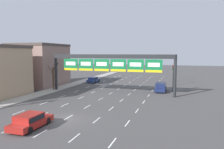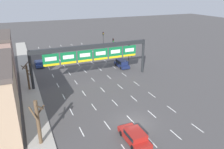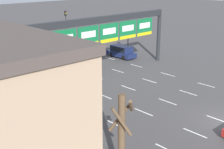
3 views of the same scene
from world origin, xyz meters
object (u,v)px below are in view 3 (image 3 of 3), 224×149
object	(u,v)px
suv_navy	(121,51)
tree_bare_second	(122,136)
traffic_light_mid_block	(128,30)
sign_gantry	(97,29)
traffic_light_far_end	(89,25)
traffic_light_near_gantry	(66,19)

from	to	relation	value
suv_navy	tree_bare_second	size ratio (longest dim) A/B	0.83
traffic_light_mid_block	tree_bare_second	world-z (taller)	tree_bare_second
sign_gantry	suv_navy	xyz separation A→B (m)	(8.18, 4.50, -4.57)
traffic_light_mid_block	traffic_light_far_end	bearing A→B (deg)	88.37
traffic_light_mid_block	traffic_light_far_end	size ratio (longest dim) A/B	1.12
traffic_light_near_gantry	traffic_light_far_end	world-z (taller)	traffic_light_near_gantry
sign_gantry	tree_bare_second	bearing A→B (deg)	-126.68
sign_gantry	suv_navy	distance (m)	10.39
sign_gantry	suv_navy	size ratio (longest dim) A/B	5.10
traffic_light_mid_block	sign_gantry	bearing A→B (deg)	-152.89
traffic_light_far_end	tree_bare_second	distance (m)	36.72
sign_gantry	traffic_light_mid_block	size ratio (longest dim) A/B	4.50
sign_gantry	tree_bare_second	distance (m)	19.06
suv_navy	traffic_light_near_gantry	world-z (taller)	traffic_light_near_gantry
sign_gantry	traffic_light_near_gantry	bearing A→B (deg)	63.64
traffic_light_mid_block	tree_bare_second	size ratio (longest dim) A/B	0.94
traffic_light_near_gantry	tree_bare_second	world-z (taller)	tree_bare_second
suv_navy	sign_gantry	bearing A→B (deg)	-151.15
sign_gantry	traffic_light_near_gantry	world-z (taller)	sign_gantry
traffic_light_mid_block	tree_bare_second	bearing A→B (deg)	-136.56
sign_gantry	tree_bare_second	xyz separation A→B (m)	(-11.29, -15.15, -2.54)
traffic_light_far_end	traffic_light_near_gantry	bearing A→B (deg)	92.41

